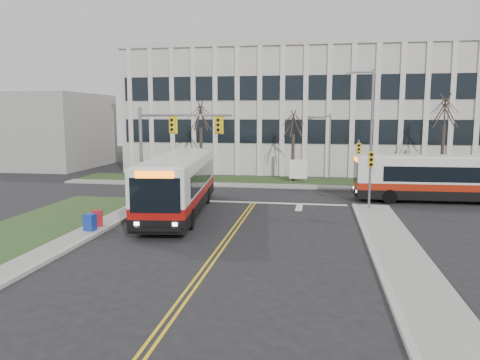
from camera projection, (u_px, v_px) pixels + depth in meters
name	position (u px, v px, depth m)	size (l,w,h in m)	color
ground	(231.00, 234.00, 22.70)	(120.00, 120.00, 0.00)	black
sidewalk_west	(39.00, 255.00, 18.93)	(1.20, 26.00, 0.14)	#9E9B93
sidewalk_east	(414.00, 275.00, 16.59)	(2.00, 26.00, 0.14)	#9E9B93
sidewalk_cross	(329.00, 187.00, 36.73)	(44.00, 1.60, 0.14)	#9E9B93
building_lawn	(328.00, 182.00, 39.47)	(44.00, 5.00, 0.12)	#2C471E
office_building	(327.00, 112.00, 50.38)	(40.00, 16.00, 12.00)	beige
building_annex	(43.00, 131.00, 51.74)	(12.00, 12.00, 8.00)	#9E9B93
mast_arm_signal	(165.00, 138.00, 30.01)	(6.11, 0.38, 6.20)	slate
signal_pole_near	(370.00, 169.00, 27.93)	(0.34, 0.39, 3.80)	slate
signal_pole_far	(358.00, 157.00, 36.24)	(0.34, 0.39, 3.80)	slate
streetlight	(370.00, 122.00, 36.52)	(2.15, 0.25, 9.20)	slate
directory_sign	(298.00, 170.00, 39.23)	(1.50, 0.12, 2.00)	slate
tree_left	(201.00, 117.00, 40.49)	(1.80, 1.80, 7.70)	#42352B
tree_mid	(293.00, 125.00, 39.48)	(1.80, 1.80, 6.82)	#42352B
tree_right	(445.00, 112.00, 37.22)	(1.80, 1.80, 8.25)	#42352B
bus_main	(180.00, 185.00, 27.24)	(2.69, 12.40, 3.31)	silver
bus_cross	(443.00, 180.00, 30.75)	(2.44, 11.24, 3.00)	silver
newspaper_box_blue	(90.00, 224.00, 22.71)	(0.50, 0.45, 0.95)	#163097
newspaper_box_red	(97.00, 219.00, 23.62)	(0.50, 0.45, 0.95)	maroon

